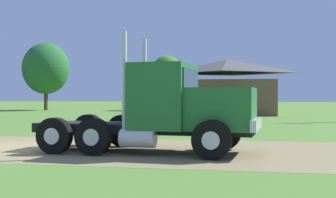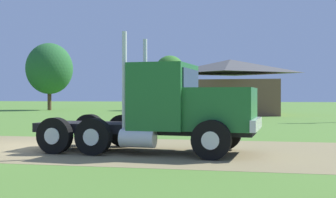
% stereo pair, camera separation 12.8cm
% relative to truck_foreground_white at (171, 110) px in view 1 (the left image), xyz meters
% --- Properties ---
extents(ground_plane, '(200.00, 200.00, 0.00)m').
position_rel_truck_foreground_white_xyz_m(ground_plane, '(-5.05, 0.51, -1.28)').
color(ground_plane, '#507C2F').
extents(dirt_track, '(120.00, 6.88, 0.01)m').
position_rel_truck_foreground_white_xyz_m(dirt_track, '(-5.05, 0.51, -1.27)').
color(dirt_track, olive).
rests_on(dirt_track, ground_plane).
extents(truck_foreground_white, '(6.98, 3.06, 3.57)m').
position_rel_truck_foreground_white_xyz_m(truck_foreground_white, '(0.00, 0.00, 0.00)').
color(truck_foreground_white, black).
rests_on(truck_foreground_white, ground_plane).
extents(shed_building, '(9.38, 7.63, 4.95)m').
position_rel_truck_foreground_white_xyz_m(shed_building, '(-0.02, 27.60, 1.12)').
color(shed_building, brown).
rests_on(shed_building, ground_plane).
extents(tree_left, '(5.30, 5.30, 7.67)m').
position_rel_truck_foreground_white_xyz_m(tree_left, '(-21.00, 34.26, 3.47)').
color(tree_left, '#513823').
rests_on(tree_left, ground_plane).
extents(tree_mid, '(3.56, 3.56, 6.23)m').
position_rel_truck_foreground_white_xyz_m(tree_mid, '(-7.45, 36.80, 2.96)').
color(tree_mid, '#513823').
rests_on(tree_mid, ground_plane).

